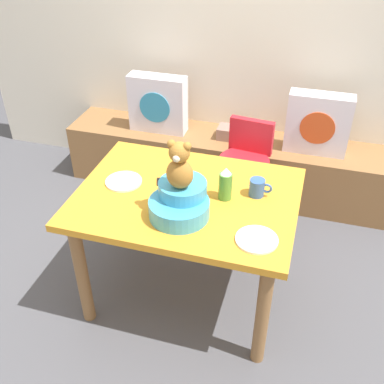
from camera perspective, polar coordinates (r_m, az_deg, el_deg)
The scene contains 15 objects.
ground_plane at distance 2.92m, azimuth -0.56°, elevation -12.27°, with size 8.00×8.00×0.00m, color #4C4C51.
back_wall at distance 3.49m, azimuth 6.70°, elevation 20.93°, with size 4.40×0.10×2.60m, color silver.
window_bench at distance 3.67m, azimuth 4.78°, elevation 3.51°, with size 2.60×0.44×0.46m, color olive.
pillow_floral_left at distance 3.58m, azimuth -4.27°, elevation 10.88°, with size 0.44×0.15×0.44m.
pillow_floral_right at distance 3.38m, azimuth 15.38°, elevation 8.18°, with size 0.44×0.15×0.44m.
book_stack at distance 3.53m, azimuth 4.87°, elevation 7.34°, with size 0.20×0.14×0.09m, color #8E6D60.
dining_table at distance 2.49m, azimuth -0.65°, elevation -2.46°, with size 1.17×0.87×0.74m.
highchair at distance 3.12m, azimuth 6.51°, elevation 3.54°, with size 0.35×0.48×0.79m.
infant_seat_teal at distance 2.25m, azimuth -1.47°, elevation -1.23°, with size 0.30×0.33×0.16m.
teddy_bear at distance 2.13m, azimuth -1.55°, elevation 3.23°, with size 0.13×0.12×0.25m.
ketchup_bottle at distance 2.35m, azimuth 4.18°, elevation 0.98°, with size 0.07×0.07×0.18m.
coffee_mug at distance 2.42m, azimuth 8.14°, elevation 0.55°, with size 0.12×0.08×0.09m.
dinner_plate_near at distance 2.54m, azimuth -8.49°, elevation 1.30°, with size 0.20×0.20×0.01m, color white.
dinner_plate_far at distance 2.15m, azimuth 8.05°, elevation -5.88°, with size 0.20×0.20×0.01m, color white.
cell_phone at distance 2.52m, azimuth -2.73°, elevation 1.34°, with size 0.07×0.14×0.01m, color black.
Camera 1 is at (0.58, -1.88, 2.15)m, focal length 42.90 mm.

